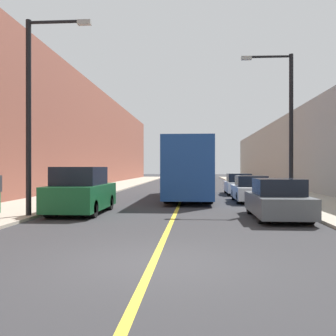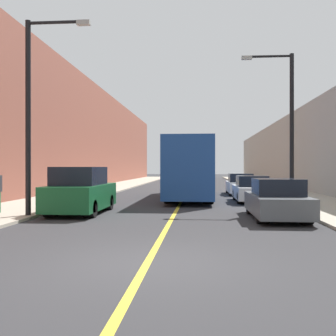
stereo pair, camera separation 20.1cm
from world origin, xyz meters
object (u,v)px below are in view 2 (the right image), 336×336
Objects in this scene: car_right_near at (277,201)px; street_lamp_right at (287,119)px; bus at (191,168)px; car_right_far at (240,185)px; street_lamp_left at (34,104)px; car_right_mid at (251,190)px; parked_suv_left at (81,192)px.

street_lamp_right reaches higher than car_right_near.
bus is at bearing 133.13° from street_lamp_right.
car_right_far is at bearing 98.93° from street_lamp_right.
street_lamp_left is at bearing -123.64° from car_right_far.
bus reaches higher than car_right_mid.
parked_suv_left is 14.30m from car_right_far.
car_right_far is 0.61× the size of street_lamp_right.
bus is 2.62× the size of car_right_near.
parked_suv_left is 1.06× the size of car_right_mid.
car_right_far is (-0.01, 6.04, 0.01)m from car_right_mid.
street_lamp_right reaches higher than car_right_far.
car_right_mid is at bearing -35.74° from bus.
street_lamp_right is (1.36, -8.66, 3.58)m from car_right_far.
parked_suv_left reaches higher than car_right_far.
car_right_mid is at bearing 117.22° from street_lamp_right.
car_right_mid is (3.40, -2.44, -1.20)m from bus.
car_right_mid is 0.59× the size of street_lamp_right.
car_right_near reaches higher than car_right_mid.
bus is 2.66× the size of car_right_far.
bus is 9.54m from parked_suv_left.
street_lamp_right reaches higher than bus.
parked_suv_left is 3.96m from street_lamp_left.
car_right_near is at bearing -106.73° from street_lamp_right.
bus is 11.73m from street_lamp_left.
bus is 4.35m from car_right_mid.
street_lamp_left reaches higher than car_right_far.
street_lamp_right is (4.75, -5.07, 2.39)m from bus.
street_lamp_right is at bearing 73.27° from car_right_near.
parked_suv_left is 10.24m from street_lamp_right.
parked_suv_left is at bearing 172.13° from car_right_near.
car_right_mid is 0.58× the size of street_lamp_left.
car_right_mid is 12.33m from street_lamp_left.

